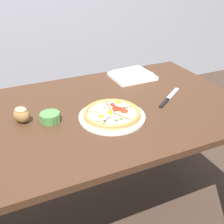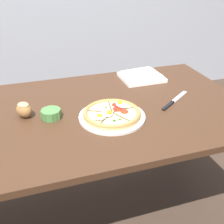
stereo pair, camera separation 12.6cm
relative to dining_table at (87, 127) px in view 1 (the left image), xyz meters
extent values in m
plane|color=#3D2D23|center=(0.00, 0.00, -0.65)|extent=(12.00, 12.00, 0.00)
cube|color=#422819|center=(0.00, 0.00, 0.07)|extent=(1.57, 0.89, 0.03)
cube|color=#422819|center=(0.74, 0.39, -0.30)|extent=(0.06, 0.06, 0.71)
cylinder|color=white|center=(0.09, -0.10, 0.09)|extent=(0.30, 0.30, 0.01)
cylinder|color=tan|center=(0.09, -0.10, 0.11)|extent=(0.26, 0.26, 0.01)
cylinder|color=beige|center=(0.09, -0.10, 0.11)|extent=(0.23, 0.23, 0.00)
torus|color=#B27A42|center=(0.09, -0.10, 0.11)|extent=(0.26, 0.26, 0.02)
cube|color=#472D19|center=(0.05, -0.14, 0.11)|extent=(0.08, 0.08, 0.00)
cube|color=#472D19|center=(0.11, -0.15, 0.11)|extent=(0.06, 0.10, 0.00)
cube|color=#472D19|center=(0.14, -0.09, 0.11)|extent=(0.11, 0.02, 0.00)
cube|color=#472D19|center=(0.10, -0.05, 0.11)|extent=(0.02, 0.11, 0.00)
cube|color=#472D19|center=(0.04, -0.08, 0.11)|extent=(0.10, 0.06, 0.00)
cylinder|color=red|center=(0.14, -0.11, 0.12)|extent=(0.04, 0.04, 0.00)
cylinder|color=red|center=(0.12, -0.08, 0.12)|extent=(0.05, 0.05, 0.00)
cylinder|color=red|center=(0.13, -0.04, 0.12)|extent=(0.04, 0.04, 0.00)
ellipsoid|color=white|center=(0.15, -0.06, 0.12)|extent=(0.07, 0.08, 0.01)
sphere|color=#F4AD1E|center=(0.14, -0.05, 0.13)|extent=(0.02, 0.02, 0.02)
ellipsoid|color=white|center=(0.02, -0.13, 0.12)|extent=(0.07, 0.07, 0.01)
sphere|color=#F4AD1E|center=(0.02, -0.14, 0.13)|extent=(0.02, 0.02, 0.02)
ellipsoid|color=white|center=(0.06, -0.11, 0.12)|extent=(0.06, 0.06, 0.01)
sphere|color=orange|center=(0.07, -0.12, 0.13)|extent=(0.02, 0.02, 0.02)
ellipsoid|color=white|center=(0.02, -0.13, 0.12)|extent=(0.07, 0.07, 0.01)
sphere|color=#F4AD1E|center=(0.02, -0.14, 0.13)|extent=(0.02, 0.02, 0.02)
cylinder|color=#2D5B1E|center=(0.07, -0.17, 0.12)|extent=(0.02, 0.02, 0.00)
cylinder|color=#386B23|center=(0.10, -0.17, 0.12)|extent=(0.01, 0.01, 0.00)
cylinder|color=#2D5B1E|center=(0.00, -0.14, 0.12)|extent=(0.01, 0.01, 0.00)
cylinder|color=#2D5B1E|center=(0.06, -0.10, 0.12)|extent=(0.02, 0.02, 0.00)
cylinder|color=#386B23|center=(0.07, -0.05, 0.12)|extent=(0.01, 0.01, 0.00)
cylinder|color=#4C8442|center=(-0.17, -0.02, 0.11)|extent=(0.09, 0.09, 0.04)
cylinder|color=beige|center=(-0.17, -0.02, 0.11)|extent=(0.07, 0.07, 0.02)
cylinder|color=#4C8442|center=(-0.13, -0.02, 0.11)|extent=(0.01, 0.01, 0.04)
cylinder|color=#4C8442|center=(-0.14, 0.01, 0.11)|extent=(0.01, 0.01, 0.04)
cylinder|color=#4C8442|center=(-0.17, 0.03, 0.11)|extent=(0.01, 0.01, 0.04)
cylinder|color=#4C8442|center=(-0.21, 0.01, 0.11)|extent=(0.01, 0.01, 0.04)
cylinder|color=#4C8442|center=(-0.22, -0.02, 0.11)|extent=(0.01, 0.01, 0.04)
cylinder|color=#4C8442|center=(-0.21, -0.05, 0.11)|extent=(0.01, 0.01, 0.04)
cylinder|color=#4C8442|center=(-0.17, -0.06, 0.11)|extent=(0.01, 0.01, 0.04)
cylinder|color=#4C8442|center=(-0.14, -0.05, 0.11)|extent=(0.01, 0.01, 0.04)
cube|color=white|center=(0.40, 0.29, 0.10)|extent=(0.24, 0.21, 0.02)
cube|color=white|center=(0.40, 0.29, 0.12)|extent=(0.21, 0.19, 0.02)
ellipsoid|color=olive|center=(-0.29, 0.03, 0.12)|extent=(0.10, 0.10, 0.07)
ellipsoid|color=tan|center=(-0.29, 0.03, 0.15)|extent=(0.07, 0.07, 0.02)
cube|color=silver|center=(0.49, -0.01, 0.09)|extent=(0.13, 0.10, 0.01)
cube|color=black|center=(0.38, -0.08, 0.09)|extent=(0.10, 0.08, 0.01)
camera|label=1|loc=(-0.37, -1.10, 0.73)|focal=45.00mm
camera|label=2|loc=(-0.25, -1.15, 0.73)|focal=45.00mm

